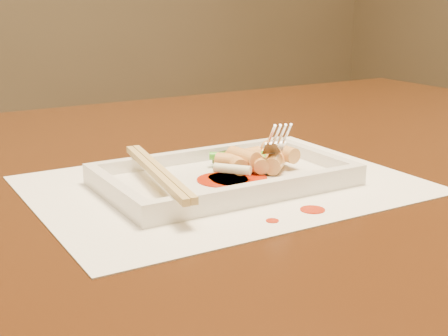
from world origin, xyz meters
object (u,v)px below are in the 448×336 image
placemat (224,185)px  plate_base (224,180)px  table (232,227)px  chopstick_a (154,172)px  fork (269,101)px

placemat → plate_base: size_ratio=1.54×
table → chopstick_a: bearing=-145.3°
table → fork: size_ratio=10.00×
table → plate_base: (-0.08, -0.11, 0.11)m
chopstick_a → fork: (0.15, 0.02, 0.06)m
chopstick_a → placemat: bearing=0.0°
plate_base → fork: fork is taller
chopstick_a → fork: 0.16m
chopstick_a → fork: bearing=6.8°
table → placemat: (-0.08, -0.11, 0.10)m
table → fork: fork is taller
table → plate_base: 0.17m
chopstick_a → table: bearing=34.7°
plate_base → chopstick_a: chopstick_a is taller
table → plate_base: bearing=-125.2°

